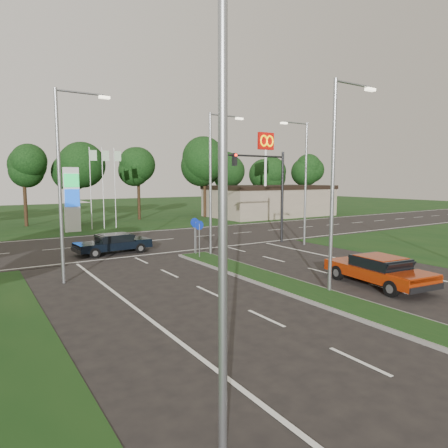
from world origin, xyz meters
TOP-DOWN VIEW (x-y plane):
  - verge_far at (0.00, 55.00)m, footprint 160.00×50.00m
  - cross_road at (0.00, 24.00)m, footprint 160.00×12.00m
  - median_kerb at (0.00, 4.00)m, footprint 2.00×26.00m
  - commercial_building at (22.00, 36.00)m, footprint 16.00×9.00m
  - streetlight_median_near at (1.00, 6.00)m, footprint 2.53×0.22m
  - streetlight_median_far at (1.00, 16.00)m, footprint 2.53×0.22m
  - streetlight_left_near at (-8.30, 0.00)m, footprint 2.53×0.22m
  - streetlight_left_far at (-8.30, 14.00)m, footprint 2.53×0.22m
  - streetlight_right_far at (8.80, 16.00)m, footprint 2.53×0.22m
  - traffic_signal at (7.19, 18.00)m, footprint 5.10×0.42m
  - median_signs at (0.00, 16.40)m, footprint 1.16×1.76m
  - gas_pylon at (-3.79, 33.05)m, footprint 5.80×1.26m
  - mcdonalds_sign at (18.00, 31.97)m, footprint 2.20×0.47m
  - treeline_far at (0.10, 39.93)m, footprint 6.00×6.00m
  - red_sedan at (3.65, 5.66)m, footprint 2.62×5.23m
  - navy_sedan at (-4.19, 20.18)m, footprint 4.86×2.25m

SIDE VIEW (x-z plane):
  - verge_far at x=0.00m, z-range -0.01..0.01m
  - cross_road at x=0.00m, z-range -0.01..0.01m
  - median_kerb at x=0.00m, z-range 0.00..0.12m
  - navy_sedan at x=-4.19m, z-range 0.05..1.35m
  - red_sedan at x=3.65m, z-range 0.05..1.43m
  - median_signs at x=0.00m, z-range 0.52..2.90m
  - commercial_building at x=22.00m, z-range 0.00..4.00m
  - gas_pylon at x=-3.79m, z-range -0.80..7.20m
  - traffic_signal at x=7.19m, z-range 1.15..8.15m
  - streetlight_median_near at x=1.00m, z-range 0.58..9.58m
  - streetlight_median_far at x=1.00m, z-range 0.58..9.58m
  - streetlight_left_near at x=-8.30m, z-range 0.58..9.58m
  - streetlight_left_far at x=-8.30m, z-range 0.58..9.58m
  - streetlight_right_far at x=8.80m, z-range 0.58..9.58m
  - treeline_far at x=0.10m, z-range 1.88..11.78m
  - mcdonalds_sign at x=18.00m, z-range 2.79..13.19m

